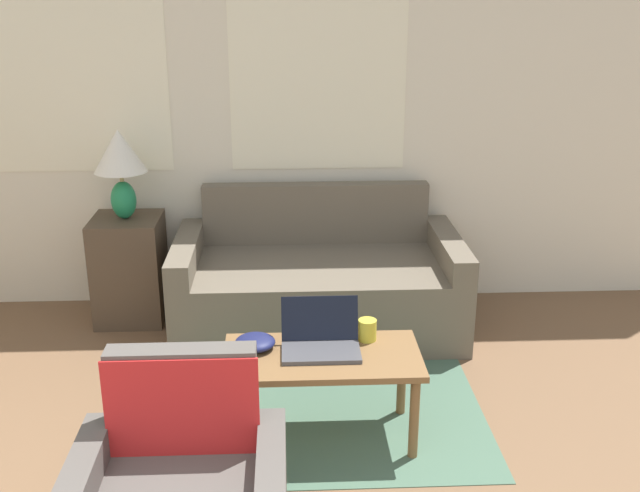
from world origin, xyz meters
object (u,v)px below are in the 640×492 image
(couch, at_px, (318,285))
(cup_navy, at_px, (367,330))
(table_lamp, at_px, (120,159))
(snack_bowl, at_px, (255,342))
(coffee_table, at_px, (322,366))
(laptop, at_px, (321,339))

(couch, height_order, cup_navy, couch)
(table_lamp, xyz_separation_m, cup_navy, (1.36, -1.26, -0.55))
(table_lamp, bearing_deg, snack_bowl, -57.65)
(cup_navy, height_order, snack_bowl, cup_navy)
(couch, bearing_deg, coffee_table, -91.67)
(coffee_table, distance_m, snack_bowl, 0.33)
(table_lamp, relative_size, cup_navy, 5.38)
(snack_bowl, bearing_deg, cup_navy, 6.75)
(table_lamp, height_order, coffee_table, table_lamp)
(couch, height_order, laptop, couch)
(couch, relative_size, table_lamp, 3.13)
(couch, bearing_deg, laptop, -91.99)
(couch, bearing_deg, snack_bowl, -106.45)
(laptop, bearing_deg, cup_navy, 21.49)
(table_lamp, height_order, cup_navy, table_lamp)
(snack_bowl, bearing_deg, coffee_table, -13.76)
(coffee_table, bearing_deg, table_lamp, 129.33)
(couch, distance_m, snack_bowl, 1.23)
(couch, relative_size, coffee_table, 1.91)
(table_lamp, distance_m, cup_navy, 1.93)
(couch, distance_m, coffee_table, 1.24)
(coffee_table, relative_size, laptop, 2.52)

